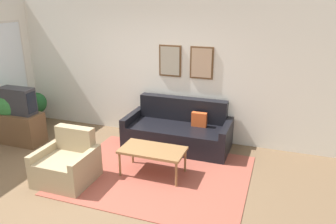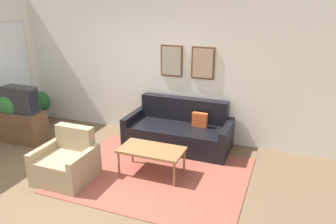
{
  "view_description": "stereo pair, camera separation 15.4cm",
  "coord_description": "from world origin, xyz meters",
  "views": [
    {
      "loc": [
        2.47,
        -3.49,
        2.69
      ],
      "look_at": [
        0.72,
        1.48,
        0.85
      ],
      "focal_mm": 35.0,
      "sensor_mm": 36.0,
      "label": 1
    },
    {
      "loc": [
        2.62,
        -3.44,
        2.69
      ],
      "look_at": [
        0.72,
        1.48,
        0.85
      ],
      "focal_mm": 35.0,
      "sensor_mm": 36.0,
      "label": 2
    }
  ],
  "objects": [
    {
      "name": "couch",
      "position": [
        0.74,
        1.99,
        0.3
      ],
      "size": [
        1.96,
        0.9,
        0.88
      ],
      "color": "black",
      "rests_on": "ground_plane"
    },
    {
      "name": "tv",
      "position": [
        -2.17,
        1.1,
        0.86
      ],
      "size": [
        0.68,
        0.28,
        0.5
      ],
      "color": "#2D2D33",
      "rests_on": "tv_stand"
    },
    {
      "name": "wall_back",
      "position": [
        0.01,
        2.45,
        1.35
      ],
      "size": [
        8.0,
        0.09,
        2.7
      ],
      "color": "white",
      "rests_on": "ground_plane"
    },
    {
      "name": "coffee_table",
      "position": [
        0.69,
        0.82,
        0.41
      ],
      "size": [
        1.02,
        0.55,
        0.45
      ],
      "color": "olive",
      "rests_on": "ground_plane"
    },
    {
      "name": "ground_plane",
      "position": [
        0.0,
        0.0,
        0.0
      ],
      "size": [
        16.0,
        16.0,
        0.0
      ],
      "primitive_type": "plane",
      "color": "brown"
    },
    {
      "name": "potted_plant_by_window",
      "position": [
        -2.58,
        2.02,
        0.47
      ],
      "size": [
        0.47,
        0.47,
        0.73
      ],
      "color": "slate",
      "rests_on": "ground_plane"
    },
    {
      "name": "potted_plant_tall",
      "position": [
        -2.41,
        1.26,
        0.71
      ],
      "size": [
        0.71,
        0.71,
        1.09
      ],
      "color": "#935638",
      "rests_on": "ground_plane"
    },
    {
      "name": "tv_stand",
      "position": [
        -2.17,
        1.1,
        0.3
      ],
      "size": [
        0.83,
        0.45,
        0.61
      ],
      "color": "brown",
      "rests_on": "ground_plane"
    },
    {
      "name": "area_rug",
      "position": [
        0.75,
        0.82,
        0.01
      ],
      "size": [
        2.88,
        2.26,
        0.01
      ],
      "color": "#9E4C3D",
      "rests_on": "ground_plane"
    },
    {
      "name": "armchair",
      "position": [
        -0.48,
        0.21,
        0.27
      ],
      "size": [
        0.81,
        0.76,
        0.79
      ],
      "rotation": [
        0.0,
        0.0,
        0.23
      ],
      "color": "tan",
      "rests_on": "ground_plane"
    }
  ]
}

